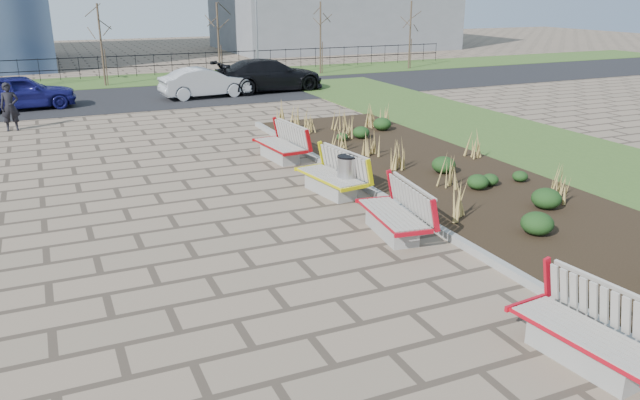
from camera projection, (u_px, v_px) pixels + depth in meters
name	position (u px, v px, depth m)	size (l,w,h in m)	color
ground	(309.00, 336.00, 8.83)	(120.00, 120.00, 0.00)	#786552
planting_bed	(461.00, 184.00, 15.55)	(4.50, 18.00, 0.10)	black
planting_curb	(379.00, 195.00, 14.64)	(0.16, 18.00, 0.15)	gray
grass_verge_near	(601.00, 165.00, 17.39)	(5.00, 38.00, 0.04)	#33511E
grass_verge_far	(103.00, 82.00, 33.05)	(80.00, 5.00, 0.04)	#33511E
road	(117.00, 99.00, 27.86)	(80.00, 7.00, 0.02)	black
bench_a	(588.00, 330.00, 8.01)	(0.90, 2.10, 1.00)	red
bench_b	(392.00, 211.00, 12.31)	(0.90, 2.10, 1.00)	#B60C1B
bench_c	(330.00, 174.00, 14.82)	(0.90, 2.10, 1.00)	#D8CE0B
bench_d	(279.00, 143.00, 17.82)	(0.90, 2.10, 1.00)	#AA0B10
litter_bin	(347.00, 176.00, 14.67)	(0.45, 0.45, 0.96)	#B2B2B7
pedestrian	(10.00, 107.00, 21.45)	(0.61, 0.40, 1.66)	black
car_blue	(21.00, 92.00, 25.25)	(1.67, 4.15, 1.41)	navy
car_silver	(205.00, 83.00, 28.17)	(1.40, 4.01, 1.32)	#A6A8AD
car_black	(269.00, 75.00, 29.88)	(2.15, 5.28, 1.53)	black
tree_c	(101.00, 45.00, 31.11)	(1.40, 1.40, 4.00)	#4C3D2D
tree_d	(218.00, 41.00, 33.42)	(1.40, 1.40, 4.00)	#4C3D2D
tree_e	(320.00, 38.00, 35.74)	(1.40, 1.40, 4.00)	#4C3D2D
tree_f	(410.00, 35.00, 38.05)	(1.40, 1.40, 4.00)	#4C3D2D
lamp_east	(256.00, 22.00, 33.44)	(0.24, 0.60, 6.00)	gray
railing_fence	(99.00, 67.00, 34.15)	(44.00, 0.10, 1.20)	black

